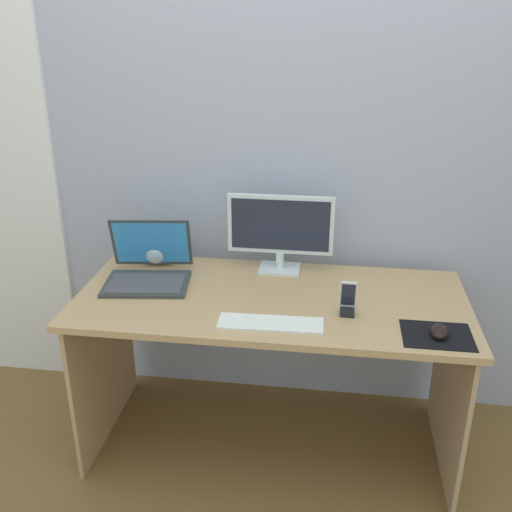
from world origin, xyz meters
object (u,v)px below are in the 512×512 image
Objects in this scene: fishbowl at (157,246)px; keyboard_external at (271,323)px; phone_in_dock at (348,302)px; laptop at (148,270)px; mouse at (439,331)px; monitor at (280,230)px.

fishbowl is 0.78m from keyboard_external.
keyboard_external is (0.58, -0.51, -0.08)m from fishbowl.
phone_in_dock is (0.86, -0.38, -0.03)m from fishbowl.
laptop reaches higher than mouse.
laptop reaches higher than phone_in_dock.
fishbowl reaches higher than keyboard_external.
mouse is 0.73× the size of phone_in_dock.
fishbowl is at bearing 156.29° from phone_in_dock.
fishbowl is 0.44× the size of keyboard_external.
phone_in_dock is at bearing -23.71° from fishbowl.
mouse is (0.60, -0.00, 0.02)m from keyboard_external.
mouse is (1.17, -0.31, -0.03)m from laptop.
keyboard_external is 3.90× the size of mouse.
monitor is at bearing 128.70° from phone_in_dock.
laptop is at bearing 149.49° from keyboard_external.
monitor is at bearing -0.78° from fishbowl.
mouse is 0.35m from phone_in_dock.
phone_in_dock is (0.30, -0.37, -0.14)m from monitor.
phone_in_dock is at bearing 167.33° from mouse.
monitor reaches higher than phone_in_dock.
phone_in_dock is at bearing -51.30° from monitor.
mouse is at bearing -1.85° from keyboard_external.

